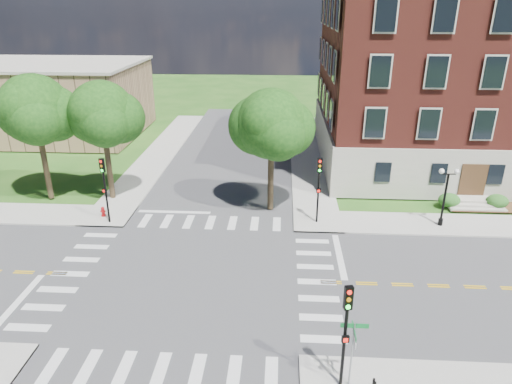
# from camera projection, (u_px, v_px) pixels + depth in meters

# --- Properties ---
(ground) EXTENTS (160.00, 160.00, 0.00)m
(ground) POSITION_uv_depth(u_px,v_px,m) (192.00, 278.00, 26.33)
(ground) COLOR #225217
(ground) RESTS_ON ground
(road_ew) EXTENTS (90.00, 12.00, 0.01)m
(road_ew) POSITION_uv_depth(u_px,v_px,m) (192.00, 278.00, 26.33)
(road_ew) COLOR #3D3D3F
(road_ew) RESTS_ON ground
(road_ns) EXTENTS (12.00, 90.00, 0.01)m
(road_ns) POSITION_uv_depth(u_px,v_px,m) (192.00, 278.00, 26.33)
(road_ns) COLOR #3D3D3F
(road_ns) RESTS_ON ground
(sidewalk_ne) EXTENTS (34.00, 34.00, 0.12)m
(sidewalk_ne) POSITION_uv_depth(u_px,v_px,m) (400.00, 185.00, 39.65)
(sidewalk_ne) COLOR #9E9B93
(sidewalk_ne) RESTS_ON ground
(sidewalk_nw) EXTENTS (34.00, 34.00, 0.12)m
(sidewalk_nw) POSITION_uv_depth(u_px,v_px,m) (56.00, 177.00, 41.31)
(sidewalk_nw) COLOR #9E9B93
(sidewalk_nw) RESTS_ON ground
(crosswalk_east) EXTENTS (2.20, 10.20, 0.02)m
(crosswalk_east) POSITION_uv_depth(u_px,v_px,m) (317.00, 282.00, 25.94)
(crosswalk_east) COLOR silver
(crosswalk_east) RESTS_ON ground
(stop_bar_east) EXTENTS (0.40, 5.50, 0.00)m
(stop_bar_east) POSITION_uv_depth(u_px,v_px,m) (339.00, 256.00, 28.62)
(stop_bar_east) COLOR silver
(stop_bar_east) RESTS_ON ground
(main_building) EXTENTS (30.60, 22.40, 16.50)m
(main_building) POSITION_uv_depth(u_px,v_px,m) (489.00, 77.00, 42.10)
(main_building) COLOR beige
(main_building) RESTS_ON ground
(secondary_building) EXTENTS (20.40, 15.40, 8.30)m
(secondary_building) POSITION_uv_depth(u_px,v_px,m) (53.00, 99.00, 53.52)
(secondary_building) COLOR #8F6C4F
(secondary_building) RESTS_ON ground
(tree_b) EXTENTS (5.29, 5.29, 9.85)m
(tree_b) POSITION_uv_depth(u_px,v_px,m) (35.00, 110.00, 34.09)
(tree_b) COLOR black
(tree_b) RESTS_ON ground
(tree_c) EXTENTS (4.97, 4.97, 9.35)m
(tree_c) POSITION_uv_depth(u_px,v_px,m) (102.00, 114.00, 34.31)
(tree_c) COLOR black
(tree_c) RESTS_ON ground
(tree_d) EXTENTS (5.09, 5.09, 9.16)m
(tree_d) POSITION_uv_depth(u_px,v_px,m) (271.00, 124.00, 32.42)
(tree_d) COLOR black
(tree_d) RESTS_ON ground
(traffic_signal_se) EXTENTS (0.36, 0.41, 4.80)m
(traffic_signal_se) POSITION_uv_depth(u_px,v_px,m) (346.00, 325.00, 17.64)
(traffic_signal_se) COLOR black
(traffic_signal_se) RESTS_ON ground
(traffic_signal_ne) EXTENTS (0.36, 0.41, 4.80)m
(traffic_signal_ne) POSITION_uv_depth(u_px,v_px,m) (319.00, 182.00, 31.63)
(traffic_signal_ne) COLOR black
(traffic_signal_ne) RESTS_ON ground
(traffic_signal_nw) EXTENTS (0.38, 0.46, 4.80)m
(traffic_signal_nw) POSITION_uv_depth(u_px,v_px,m) (104.00, 182.00, 31.60)
(traffic_signal_nw) COLOR black
(traffic_signal_nw) RESTS_ON ground
(twin_lamp_west) EXTENTS (1.36, 0.36, 4.23)m
(twin_lamp_west) POSITION_uv_depth(u_px,v_px,m) (445.00, 194.00, 31.43)
(twin_lamp_west) COLOR black
(twin_lamp_west) RESTS_ON ground
(street_sign_pole) EXTENTS (1.10, 1.10, 3.10)m
(street_sign_pole) POSITION_uv_depth(u_px,v_px,m) (353.00, 342.00, 17.99)
(street_sign_pole) COLOR gray
(street_sign_pole) RESTS_ON ground
(fire_hydrant) EXTENTS (0.35, 0.35, 0.75)m
(fire_hydrant) POSITION_uv_depth(u_px,v_px,m) (103.00, 212.00, 33.56)
(fire_hydrant) COLOR #9E0C0E
(fire_hydrant) RESTS_ON ground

